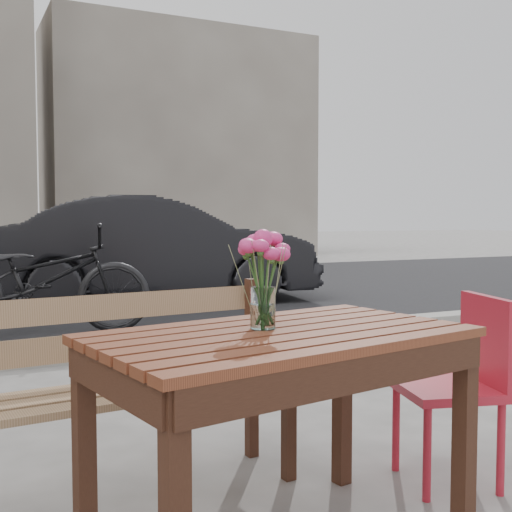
{
  "coord_description": "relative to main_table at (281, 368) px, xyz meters",
  "views": [
    {
      "loc": [
        -0.68,
        -1.79,
        1.05
      ],
      "look_at": [
        0.19,
        0.05,
        0.93
      ],
      "focal_mm": 45.0,
      "sensor_mm": 36.0,
      "label": 1
    }
  ],
  "objects": [
    {
      "name": "parked_car",
      "position": [
        1.37,
        5.98,
        0.06
      ],
      "size": [
        4.11,
        1.87,
        1.31
      ],
      "primitive_type": "imported",
      "rotation": [
        0.0,
        0.0,
        1.45
      ],
      "color": "black",
      "rests_on": "ground"
    },
    {
      "name": "street",
      "position": [
        -0.23,
        5.12,
        -0.56
      ],
      "size": [
        30.0,
        8.12,
        0.12
      ],
      "color": "black",
      "rests_on": "ground"
    },
    {
      "name": "main_bench",
      "position": [
        -0.32,
        0.67,
        -0.1
      ],
      "size": [
        1.33,
        0.5,
        0.81
      ],
      "rotation": [
        0.0,
        0.0,
        0.09
      ],
      "color": "#876446",
      "rests_on": "ground"
    },
    {
      "name": "red_chair",
      "position": [
        0.91,
        0.18,
        -0.16
      ],
      "size": [
        0.45,
        0.45,
        0.74
      ],
      "rotation": [
        0.0,
        0.0,
        -1.84
      ],
      "color": "#AD1C2D",
      "rests_on": "ground"
    },
    {
      "name": "bicycle",
      "position": [
        -0.19,
        4.25,
        -0.09
      ],
      "size": [
        2.01,
        1.04,
        1.01
      ],
      "primitive_type": "imported",
      "rotation": [
        0.0,
        0.0,
        1.37
      ],
      "color": "black",
      "rests_on": "ground"
    },
    {
      "name": "main_table",
      "position": [
        0.0,
        0.0,
        0.0
      ],
      "size": [
        1.24,
        0.86,
        0.71
      ],
      "rotation": [
        0.0,
        0.0,
        0.17
      ],
      "color": "#5D2B18",
      "rests_on": "ground"
    },
    {
      "name": "main_vase",
      "position": [
        -0.04,
        0.05,
        0.31
      ],
      "size": [
        0.17,
        0.17,
        0.31
      ],
      "color": "white",
      "rests_on": "main_table"
    }
  ]
}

